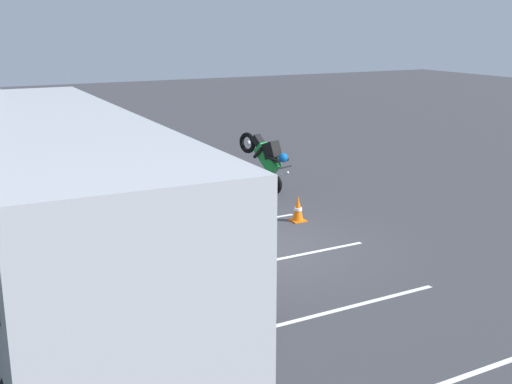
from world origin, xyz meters
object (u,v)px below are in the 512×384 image
at_px(spectator_right, 179,207).
at_px(stunt_motorcycle, 267,157).
at_px(spectator_left, 230,241).
at_px(spectator_centre, 213,223).
at_px(parked_motorcycle_silver, 123,219).
at_px(spectator_far_right, 165,190).
at_px(tour_bus, 60,219).
at_px(traffic_cone, 298,209).
at_px(spectator_far_left, 263,257).

bearing_deg(spectator_right, stunt_motorcycle, -46.75).
xyz_separation_m(spectator_left, spectator_centre, (1.22, -0.22, -0.04)).
distance_m(parked_motorcycle_silver, stunt_motorcycle, 5.21).
distance_m(spectator_left, spectator_far_right, 3.57).
height_order(spectator_centre, spectator_right, spectator_right).
height_order(spectator_centre, spectator_far_right, spectator_far_right).
relative_size(tour_bus, stunt_motorcycle, 5.03).
height_order(spectator_centre, traffic_cone, spectator_centre).
height_order(spectator_right, traffic_cone, spectator_right).
bearing_deg(spectator_centre, spectator_far_left, 175.92).
bearing_deg(parked_motorcycle_silver, stunt_motorcycle, -65.67).
bearing_deg(tour_bus, spectator_right, -57.75).
relative_size(parked_motorcycle_silver, traffic_cone, 3.22).
height_order(spectator_right, parked_motorcycle_silver, spectator_right).
height_order(spectator_far_right, parked_motorcycle_silver, spectator_far_right).
distance_m(spectator_left, stunt_motorcycle, 7.14).
distance_m(spectator_right, spectator_far_right, 1.40).
bearing_deg(parked_motorcycle_silver, spectator_right, -157.05).
bearing_deg(stunt_motorcycle, spectator_far_left, 151.27).
bearing_deg(spectator_right, traffic_cone, -72.62).
height_order(spectator_far_left, stunt_motorcycle, spectator_far_left).
relative_size(spectator_centre, traffic_cone, 2.63).
height_order(spectator_far_left, traffic_cone, spectator_far_left).
bearing_deg(spectator_left, spectator_far_left, -177.07).
height_order(spectator_left, spectator_right, spectator_right).
xyz_separation_m(tour_bus, spectator_right, (1.64, -2.59, -0.56)).
relative_size(spectator_left, parked_motorcycle_silver, 0.85).
distance_m(spectator_left, traffic_cone, 4.71).
distance_m(spectator_far_right, parked_motorcycle_silver, 1.11).
xyz_separation_m(tour_bus, traffic_cone, (2.71, -6.01, -1.34)).
xyz_separation_m(spectator_left, parked_motorcycle_silver, (3.82, 0.79, -0.54)).
distance_m(spectator_centre, parked_motorcycle_silver, 2.84).
bearing_deg(spectator_far_right, spectator_far_left, 179.41).
xyz_separation_m(spectator_right, stunt_motorcycle, (3.79, -4.02, -0.06)).
xyz_separation_m(parked_motorcycle_silver, stunt_motorcycle, (2.14, -4.72, 0.54)).
distance_m(tour_bus, spectator_far_right, 4.15).
bearing_deg(traffic_cone, spectator_left, 134.24).
height_order(tour_bus, spectator_far_left, tour_bus).
bearing_deg(spectator_left, spectator_far_right, -1.69).
xyz_separation_m(spectator_far_left, stunt_motorcycle, (7.07, -3.88, -0.07)).
relative_size(parked_motorcycle_silver, stunt_motorcycle, 1.05).
relative_size(spectator_left, spectator_centre, 1.04).
bearing_deg(spectator_centre, tour_bus, 103.16).
bearing_deg(stunt_motorcycle, tour_bus, 129.33).
xyz_separation_m(tour_bus, parked_motorcycle_silver, (3.29, -1.89, -1.16)).
relative_size(tour_bus, parked_motorcycle_silver, 4.78).
distance_m(spectator_far_left, spectator_centre, 2.34).
bearing_deg(spectator_far_right, spectator_right, 171.97).
relative_size(spectator_far_left, stunt_motorcycle, 0.95).
xyz_separation_m(spectator_centre, parked_motorcycle_silver, (2.61, 1.01, -0.50)).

